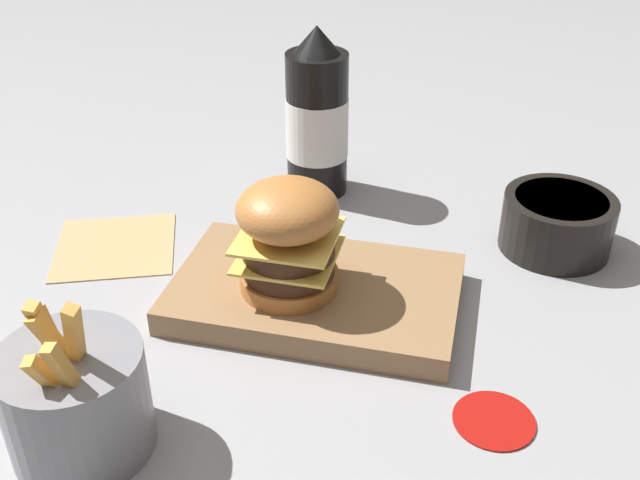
% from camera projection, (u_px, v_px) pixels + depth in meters
% --- Properties ---
extents(ground_plane, '(6.00, 6.00, 0.00)m').
position_uv_depth(ground_plane, '(311.00, 316.00, 0.74)').
color(ground_plane, gray).
extents(serving_board, '(0.28, 0.18, 0.03)m').
position_uv_depth(serving_board, '(320.00, 294.00, 0.75)').
color(serving_board, olive).
rests_on(serving_board, ground_plane).
extents(burger, '(0.10, 0.10, 0.11)m').
position_uv_depth(burger, '(288.00, 236.00, 0.71)').
color(burger, '#AD6B33').
rests_on(burger, serving_board).
extents(ketchup_bottle, '(0.08, 0.08, 0.21)m').
position_uv_depth(ketchup_bottle, '(317.00, 120.00, 0.92)').
color(ketchup_bottle, black).
rests_on(ketchup_bottle, ground_plane).
extents(fries_basket, '(0.11, 0.11, 0.15)m').
position_uv_depth(fries_basket, '(76.00, 400.00, 0.57)').
color(fries_basket, slate).
rests_on(fries_basket, ground_plane).
extents(side_bowl, '(0.12, 0.12, 0.06)m').
position_uv_depth(side_bowl, '(557.00, 222.00, 0.83)').
color(side_bowl, black).
rests_on(side_bowl, ground_plane).
extents(ketchup_puddle, '(0.07, 0.07, 0.00)m').
position_uv_depth(ketchup_puddle, '(494.00, 419.00, 0.62)').
color(ketchup_puddle, '#9E140F').
rests_on(ketchup_puddle, ground_plane).
extents(parchment_square, '(0.17, 0.17, 0.00)m').
position_uv_depth(parchment_square, '(115.00, 246.00, 0.85)').
color(parchment_square, tan).
rests_on(parchment_square, ground_plane).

